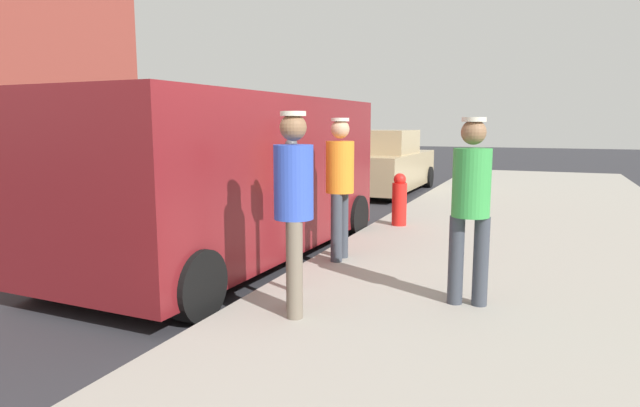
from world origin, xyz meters
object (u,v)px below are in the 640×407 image
object	(u,v)px
pedestrian_in_green	(471,199)
parked_van	(233,174)
fire_hydrant	(399,200)
pedestrian_in_blue	(294,199)
parking_meter_near	(292,189)
parked_sedan_ahead	(382,165)
pedestrian_in_orange	(340,179)

from	to	relation	value
pedestrian_in_green	parked_van	size ratio (longest dim) A/B	0.33
pedestrian_in_green	fire_hydrant	bearing A→B (deg)	113.43
parked_van	pedestrian_in_green	bearing A→B (deg)	-19.14
fire_hydrant	pedestrian_in_blue	bearing A→B (deg)	-87.44
parking_meter_near	parked_van	size ratio (longest dim) A/B	0.29
pedestrian_in_green	parked_van	xyz separation A→B (m)	(-3.17, 1.10, 0.02)
parking_meter_near	pedestrian_in_green	size ratio (longest dim) A/B	0.89
parking_meter_near	parked_sedan_ahead	world-z (taller)	parking_meter_near
pedestrian_in_orange	pedestrian_in_green	distance (m)	2.02
pedestrian_in_orange	parking_meter_near	bearing A→B (deg)	-89.64
parked_van	pedestrian_in_orange	bearing A→B (deg)	0.63
pedestrian_in_blue	parked_van	xyz separation A→B (m)	(-1.80, 1.94, -0.01)
parked_sedan_ahead	fire_hydrant	size ratio (longest dim) A/B	5.13
pedestrian_in_blue	parked_sedan_ahead	distance (m)	9.82
fire_hydrant	pedestrian_in_green	bearing A→B (deg)	-66.57
parking_meter_near	pedestrian_in_blue	distance (m)	0.66
parked_van	parked_sedan_ahead	world-z (taller)	parked_van
pedestrian_in_orange	fire_hydrant	size ratio (longest dim) A/B	2.01
pedestrian_in_orange	parked_van	size ratio (longest dim) A/B	0.33
pedestrian_in_orange	fire_hydrant	xyz separation A→B (m)	(0.11, 2.51, -0.57)
parking_meter_near	pedestrian_in_orange	xyz separation A→B (m)	(-0.01, 1.37, -0.04)
parked_sedan_ahead	pedestrian_in_orange	bearing A→B (deg)	-77.74
parking_meter_near	parked_sedan_ahead	bearing A→B (deg)	100.50
parked_van	fire_hydrant	xyz separation A→B (m)	(1.60, 2.52, -0.59)
parked_van	pedestrian_in_blue	bearing A→B (deg)	-47.13
pedestrian_in_blue	fire_hydrant	world-z (taller)	pedestrian_in_blue
parking_meter_near	fire_hydrant	distance (m)	3.92
pedestrian_in_orange	pedestrian_in_blue	bearing A→B (deg)	-81.03
parking_meter_near	pedestrian_in_orange	bearing A→B (deg)	90.36
parked_sedan_ahead	fire_hydrant	bearing A→B (deg)	-71.00
pedestrian_in_green	fire_hydrant	xyz separation A→B (m)	(-1.57, 3.62, -0.57)
pedestrian_in_blue	pedestrian_in_green	distance (m)	1.61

